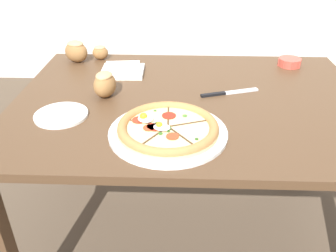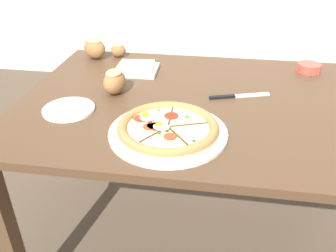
{
  "view_description": "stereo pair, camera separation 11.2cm",
  "coord_description": "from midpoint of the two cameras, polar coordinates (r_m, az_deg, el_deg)",
  "views": [
    {
      "loc": [
        -0.05,
        -1.23,
        1.33
      ],
      "look_at": [
        -0.08,
        -0.26,
        0.76
      ],
      "focal_mm": 38.0,
      "sensor_mm": 36.0,
      "label": 1
    },
    {
      "loc": [
        0.07,
        -1.21,
        1.33
      ],
      "look_at": [
        -0.08,
        -0.26,
        0.76
      ],
      "focal_mm": 38.0,
      "sensor_mm": 36.0,
      "label": 2
    }
  ],
  "objects": [
    {
      "name": "ground_plane",
      "position": [
        1.81,
        5.88,
        -17.13
      ],
      "size": [
        12.0,
        12.0,
        0.0
      ],
      "primitive_type": "plane",
      "color": "brown"
    },
    {
      "name": "dining_table",
      "position": [
        1.4,
        7.25,
        0.86
      ],
      "size": [
        1.35,
        0.97,
        0.73
      ],
      "color": "#513823",
      "rests_on": "ground_plane"
    },
    {
      "name": "pizza",
      "position": [
        1.12,
        2.81,
        -0.52
      ],
      "size": [
        0.38,
        0.38,
        0.05
      ],
      "color": "white",
      "rests_on": "dining_table"
    },
    {
      "name": "ramekin_bowl",
      "position": [
        1.74,
        23.44,
        8.58
      ],
      "size": [
        0.11,
        0.11,
        0.04
      ],
      "color": "#C64C3D",
      "rests_on": "dining_table"
    },
    {
      "name": "napkin_folded",
      "position": [
        1.6,
        -3.04,
        9.17
      ],
      "size": [
        0.19,
        0.16,
        0.04
      ],
      "rotation": [
        0.0,
        0.0,
        0.02
      ],
      "color": "silver",
      "rests_on": "dining_table"
    },
    {
      "name": "bread_piece_near",
      "position": [
        1.77,
        -9.91,
        12.21
      ],
      "size": [
        0.14,
        0.12,
        0.1
      ],
      "rotation": [
        0.0,
        0.0,
        2.76
      ],
      "color": "olive",
      "rests_on": "dining_table"
    },
    {
      "name": "bread_piece_mid",
      "position": [
        1.39,
        -6.29,
        7.13
      ],
      "size": [
        0.1,
        0.12,
        0.1
      ],
      "rotation": [
        0.0,
        0.0,
        1.41
      ],
      "color": "olive",
      "rests_on": "dining_table"
    },
    {
      "name": "bread_piece_far",
      "position": [
        1.79,
        -6.2,
        12.0
      ],
      "size": [
        0.08,
        0.07,
        0.07
      ],
      "rotation": [
        0.0,
        0.0,
        0.16
      ],
      "color": "olive",
      "rests_on": "dining_table"
    },
    {
      "name": "knife_main",
      "position": [
        1.41,
        13.53,
        4.66
      ],
      "size": [
        0.23,
        0.09,
        0.01
      ],
      "rotation": [
        0.0,
        0.0,
        0.31
      ],
      "color": "silver",
      "rests_on": "dining_table"
    },
    {
      "name": "side_saucer",
      "position": [
        1.3,
        -13.3,
        2.56
      ],
      "size": [
        0.18,
        0.18,
        0.01
      ],
      "color": "white",
      "rests_on": "dining_table"
    }
  ]
}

